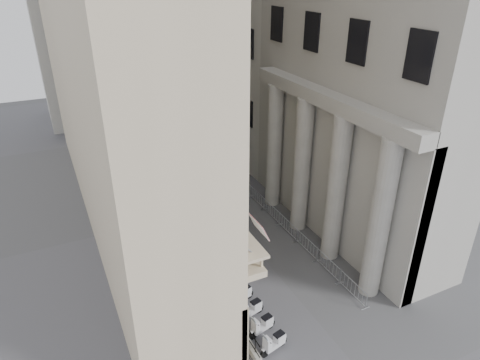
# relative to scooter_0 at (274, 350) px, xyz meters

# --- Properties ---
(iron_fence) EXTENTS (0.30, 28.00, 1.40)m
(iron_fence) POSITION_rel_scooter_0_xyz_m (-1.11, 13.51, 0.00)
(iron_fence) COLOR black
(iron_fence) RESTS_ON ground
(blue_awning) EXTENTS (1.60, 3.00, 3.00)m
(blue_awning) POSITION_rel_scooter_0_xyz_m (7.34, 21.51, 0.00)
(blue_awning) COLOR navy
(blue_awning) RESTS_ON ground
(flag) EXTENTS (1.00, 1.40, 8.20)m
(flag) POSITION_rel_scooter_0_xyz_m (-0.81, 0.51, 0.00)
(flag) COLOR #9E0C11
(flag) RESTS_ON ground
(scooter_0) EXTENTS (1.49, 0.86, 1.50)m
(scooter_0) POSITION_rel_scooter_0_xyz_m (0.00, 0.00, 0.00)
(scooter_0) COLOR silver
(scooter_0) RESTS_ON ground
(scooter_1) EXTENTS (1.49, 0.86, 1.50)m
(scooter_1) POSITION_rel_scooter_0_xyz_m (0.00, 1.31, 0.00)
(scooter_1) COLOR silver
(scooter_1) RESTS_ON ground
(scooter_2) EXTENTS (1.49, 0.86, 1.50)m
(scooter_2) POSITION_rel_scooter_0_xyz_m (0.00, 2.61, 0.00)
(scooter_2) COLOR silver
(scooter_2) RESTS_ON ground
(scooter_3) EXTENTS (1.49, 0.86, 1.50)m
(scooter_3) POSITION_rel_scooter_0_xyz_m (0.00, 3.92, 0.00)
(scooter_3) COLOR silver
(scooter_3) RESTS_ON ground
(scooter_4) EXTENTS (1.49, 0.86, 1.50)m
(scooter_4) POSITION_rel_scooter_0_xyz_m (0.00, 5.23, 0.00)
(scooter_4) COLOR silver
(scooter_4) RESTS_ON ground
(scooter_5) EXTENTS (1.49, 0.86, 1.50)m
(scooter_5) POSITION_rel_scooter_0_xyz_m (0.00, 6.54, 0.00)
(scooter_5) COLOR silver
(scooter_5) RESTS_ON ground
(scooter_6) EXTENTS (1.49, 0.86, 1.50)m
(scooter_6) POSITION_rel_scooter_0_xyz_m (0.00, 7.84, 0.00)
(scooter_6) COLOR silver
(scooter_6) RESTS_ON ground
(scooter_7) EXTENTS (1.49, 0.86, 1.50)m
(scooter_7) POSITION_rel_scooter_0_xyz_m (0.00, 9.15, 0.00)
(scooter_7) COLOR silver
(scooter_7) RESTS_ON ground
(scooter_8) EXTENTS (1.49, 0.86, 1.50)m
(scooter_8) POSITION_rel_scooter_0_xyz_m (0.00, 10.46, 0.00)
(scooter_8) COLOR silver
(scooter_8) RESTS_ON ground
(scooter_9) EXTENTS (1.49, 0.86, 1.50)m
(scooter_9) POSITION_rel_scooter_0_xyz_m (0.00, 11.77, 0.00)
(scooter_9) COLOR silver
(scooter_9) RESTS_ON ground
(scooter_10) EXTENTS (1.49, 0.86, 1.50)m
(scooter_10) POSITION_rel_scooter_0_xyz_m (0.00, 13.07, 0.00)
(scooter_10) COLOR silver
(scooter_10) RESTS_ON ground
(scooter_11) EXTENTS (1.49, 0.86, 1.50)m
(scooter_11) POSITION_rel_scooter_0_xyz_m (0.00, 14.38, 0.00)
(scooter_11) COLOR silver
(scooter_11) RESTS_ON ground
(scooter_12) EXTENTS (1.49, 0.86, 1.50)m
(scooter_12) POSITION_rel_scooter_0_xyz_m (0.00, 15.69, 0.00)
(scooter_12) COLOR silver
(scooter_12) RESTS_ON ground
(scooter_13) EXTENTS (1.49, 0.86, 1.50)m
(scooter_13) POSITION_rel_scooter_0_xyz_m (0.00, 16.99, 0.00)
(scooter_13) COLOR silver
(scooter_13) RESTS_ON ground
(scooter_14) EXTENTS (1.49, 0.86, 1.50)m
(scooter_14) POSITION_rel_scooter_0_xyz_m (0.00, 18.30, 0.00)
(scooter_14) COLOR silver
(scooter_14) RESTS_ON ground
(scooter_15) EXTENTS (1.49, 0.86, 1.50)m
(scooter_15) POSITION_rel_scooter_0_xyz_m (0.00, 19.61, 0.00)
(scooter_15) COLOR silver
(scooter_15) RESTS_ON ground
(barrier_0) EXTENTS (0.60, 2.40, 1.10)m
(barrier_0) POSITION_rel_scooter_0_xyz_m (6.26, 1.54, 0.00)
(barrier_0) COLOR #A6A8AD
(barrier_0) RESTS_ON ground
(barrier_1) EXTENTS (0.60, 2.40, 1.10)m
(barrier_1) POSITION_rel_scooter_0_xyz_m (6.26, 4.04, 0.00)
(barrier_1) COLOR #A6A8AD
(barrier_1) RESTS_ON ground
(barrier_2) EXTENTS (0.60, 2.40, 1.10)m
(barrier_2) POSITION_rel_scooter_0_xyz_m (6.26, 6.54, 0.00)
(barrier_2) COLOR #A6A8AD
(barrier_2) RESTS_ON ground
(barrier_3) EXTENTS (0.60, 2.40, 1.10)m
(barrier_3) POSITION_rel_scooter_0_xyz_m (6.26, 9.04, 0.00)
(barrier_3) COLOR #A6A8AD
(barrier_3) RESTS_ON ground
(barrier_4) EXTENTS (0.60, 2.40, 1.10)m
(barrier_4) POSITION_rel_scooter_0_xyz_m (6.26, 11.54, 0.00)
(barrier_4) COLOR #A6A8AD
(barrier_4) RESTS_ON ground
(barrier_5) EXTENTS (0.60, 2.40, 1.10)m
(barrier_5) POSITION_rel_scooter_0_xyz_m (6.26, 14.04, 0.00)
(barrier_5) COLOR #A6A8AD
(barrier_5) RESTS_ON ground
(barrier_6) EXTENTS (0.60, 2.40, 1.10)m
(barrier_6) POSITION_rel_scooter_0_xyz_m (6.26, 16.54, 0.00)
(barrier_6) COLOR #A6A8AD
(barrier_6) RESTS_ON ground
(barrier_7) EXTENTS (0.60, 2.40, 1.10)m
(barrier_7) POSITION_rel_scooter_0_xyz_m (6.26, 19.04, 0.00)
(barrier_7) COLOR #A6A8AD
(barrier_7) RESTS_ON ground
(barrier_8) EXTENTS (0.60, 2.40, 1.10)m
(barrier_8) POSITION_rel_scooter_0_xyz_m (6.26, 21.54, 0.00)
(barrier_8) COLOR #A6A8AD
(barrier_8) RESTS_ON ground
(barrier_9) EXTENTS (0.60, 2.40, 1.10)m
(barrier_9) POSITION_rel_scooter_0_xyz_m (6.26, 24.04, 0.00)
(barrier_9) COLOR #A6A8AD
(barrier_9) RESTS_ON ground
(security_tent) EXTENTS (4.08, 4.08, 3.32)m
(security_tent) POSITION_rel_scooter_0_xyz_m (-0.41, 18.24, 2.77)
(security_tent) COLOR silver
(security_tent) RESTS_ON ground
(street_lamp) EXTENTS (2.30, 0.67, 7.12)m
(street_lamp) POSITION_rel_scooter_0_xyz_m (-0.76, 20.16, 4.19)
(street_lamp) COLOR #989BA1
(street_lamp) RESTS_ON ground
(info_kiosk) EXTENTS (0.55, 0.91, 1.85)m
(info_kiosk) POSITION_rel_scooter_0_xyz_m (-1.00, 11.72, 0.93)
(info_kiosk) COLOR black
(info_kiosk) RESTS_ON ground
(pedestrian_a) EXTENTS (0.69, 0.55, 1.65)m
(pedestrian_a) POSITION_rel_scooter_0_xyz_m (2.20, 23.00, 0.83)
(pedestrian_a) COLOR black
(pedestrian_a) RESTS_ON ground
(pedestrian_b) EXTENTS (1.04, 0.92, 1.78)m
(pedestrian_b) POSITION_rel_scooter_0_xyz_m (3.83, 21.27, 0.89)
(pedestrian_b) COLOR black
(pedestrian_b) RESTS_ON ground
(pedestrian_c) EXTENTS (0.90, 0.67, 1.67)m
(pedestrian_c) POSITION_rel_scooter_0_xyz_m (2.28, 31.51, 0.83)
(pedestrian_c) COLOR black
(pedestrian_c) RESTS_ON ground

